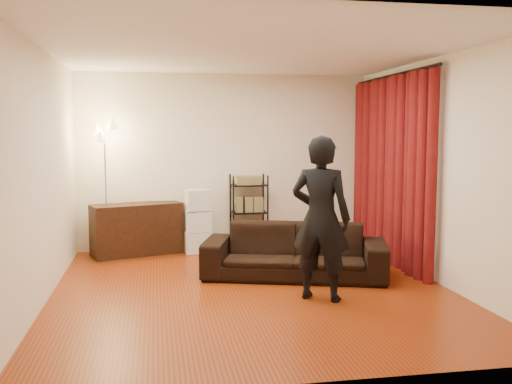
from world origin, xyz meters
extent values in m
plane|color=maroon|center=(0.00, 0.00, 0.00)|extent=(5.00, 5.00, 0.00)
plane|color=white|center=(0.00, 0.00, 2.70)|extent=(5.00, 5.00, 0.00)
plane|color=white|center=(0.00, 2.50, 1.35)|extent=(5.00, 0.00, 5.00)
plane|color=white|center=(0.00, -2.50, 1.35)|extent=(5.00, 0.00, 5.00)
plane|color=white|center=(-2.25, 0.00, 1.35)|extent=(0.00, 5.00, 5.00)
plane|color=white|center=(2.25, 0.00, 1.35)|extent=(0.00, 5.00, 5.00)
cylinder|color=black|center=(2.15, 1.12, 2.58)|extent=(0.04, 2.65, 0.04)
imported|color=black|center=(0.62, 0.48, 0.33)|extent=(2.41, 1.49, 0.66)
imported|color=black|center=(0.66, -0.49, 0.89)|extent=(0.78, 0.70, 1.78)
cube|color=black|center=(-1.36, 2.18, 0.38)|extent=(1.39, 0.87, 0.76)
camera|label=1|loc=(-1.08, -6.32, 1.81)|focal=40.00mm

